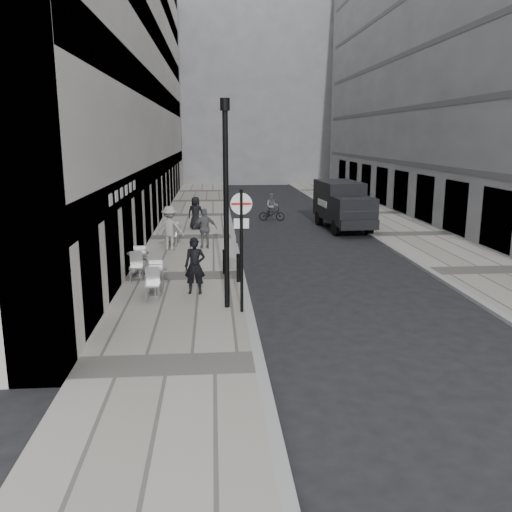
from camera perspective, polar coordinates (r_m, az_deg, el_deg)
The scene contains 19 objects.
ground at distance 9.74m, azimuth 1.79°, elevation -18.00°, with size 120.00×120.00×0.00m, color black.
sidewalk at distance 26.81m, azimuth -6.69°, elevation 1.91°, with size 4.00×60.00×0.12m, color #9F9A8F.
far_sidewalk at distance 28.58m, azimuth 15.94°, elevation 2.17°, with size 4.00×60.00×0.12m, color #9F9A8F.
building_left at distance 33.48m, azimuth -13.95°, elevation 19.11°, with size 4.00×45.00×18.00m, color beige.
building_right at distance 36.44m, azimuth 21.03°, elevation 19.69°, with size 6.00×45.00×20.00m, color gray.
building_far at distance 64.67m, azimuth -2.45°, elevation 17.86°, with size 24.00×16.00×22.00m, color gray.
walking_man at distance 16.92m, azimuth -6.45°, elevation -1.04°, with size 0.65×0.43×1.78m, color black.
sign_post at distance 14.78m, azimuth -1.54°, elevation 2.28°, with size 0.59×0.09×3.44m.
lamppost at distance 15.07m, azimuth -3.18°, elevation 6.43°, with size 0.26×0.26×5.82m.
bollard_near at distance 18.26m, azimuth -1.88°, elevation -1.34°, with size 0.12×0.12×0.92m, color black.
bollard_far at distance 19.39m, azimuth -3.37°, elevation -0.67°, with size 0.11×0.11×0.83m, color black.
panel_van at distance 29.67m, azimuth 9.08°, elevation 5.53°, with size 2.32×5.50×2.54m.
cyclist at distance 32.40m, azimuth 1.68°, elevation 4.86°, with size 1.58×0.75×1.64m.
pedestrian_a at distance 23.81m, azimuth -5.39°, elevation 2.91°, with size 1.03×0.43×1.76m, color slate.
pedestrian_b at distance 23.60m, azimuth -9.07°, elevation 2.90°, with size 1.23×0.71×1.91m, color gray.
pedestrian_c at distance 28.85m, azimuth -6.37°, elevation 4.53°, with size 0.84×0.55×1.73m, color black.
cafe_table_near at distance 17.02m, azimuth -10.62°, elevation -2.41°, with size 0.78×1.77×1.01m.
cafe_table_mid at distance 19.37m, azimuth -12.27°, elevation -0.67°, with size 0.78×1.76×1.00m.
cafe_table_far at distance 24.98m, azimuth -8.71°, elevation 2.36°, with size 0.75×1.70×0.97m.
Camera 1 is at (-0.95, -8.34, 4.94)m, focal length 38.00 mm.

